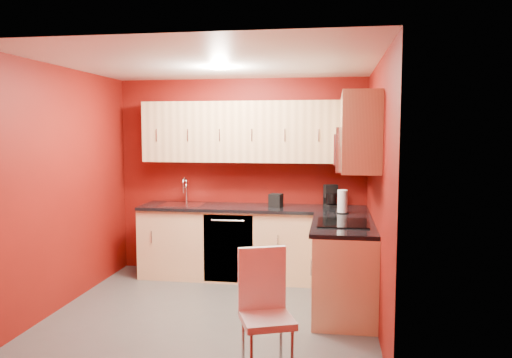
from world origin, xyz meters
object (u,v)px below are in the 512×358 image
(coffee_maker, at_px, (332,196))
(dining_chair, at_px, (267,313))
(napkin_holder, at_px, (276,200))
(paper_towel, at_px, (342,202))
(sink, at_px, (183,202))
(microwave, at_px, (356,149))

(coffee_maker, relative_size, dining_chair, 0.29)
(coffee_maker, bearing_deg, dining_chair, -124.95)
(napkin_holder, distance_m, dining_chair, 2.47)
(napkin_holder, bearing_deg, coffee_maker, 7.69)
(paper_towel, relative_size, dining_chair, 0.28)
(sink, distance_m, paper_towel, 2.02)
(coffee_maker, relative_size, paper_towel, 1.02)
(napkin_holder, bearing_deg, paper_towel, -23.90)
(napkin_holder, distance_m, paper_towel, 0.88)
(paper_towel, bearing_deg, napkin_holder, 156.10)
(paper_towel, bearing_deg, dining_chair, -105.98)
(microwave, xyz_separation_m, coffee_maker, (-0.22, 1.10, -0.62))
(paper_towel, bearing_deg, sink, 169.93)
(coffee_maker, height_order, paper_towel, coffee_maker)
(sink, xyz_separation_m, napkin_holder, (1.19, 0.00, 0.05))
(paper_towel, bearing_deg, microwave, -80.66)
(sink, xyz_separation_m, paper_towel, (1.99, -0.35, 0.10))
(microwave, distance_m, sink, 2.43)
(sink, bearing_deg, coffee_maker, 2.86)
(sink, bearing_deg, paper_towel, -10.07)
(microwave, height_order, paper_towel, microwave)
(sink, bearing_deg, napkin_holder, 0.06)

